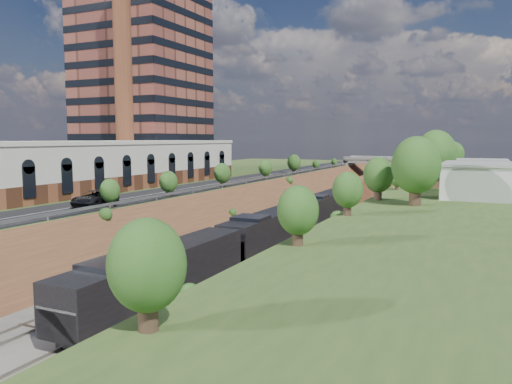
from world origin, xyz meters
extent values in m
cube|color=#375422|center=(-33.00, 60.00, 2.50)|extent=(44.00, 180.00, 5.00)
cube|color=brown|center=(-11.00, 60.00, 0.00)|extent=(10.00, 180.00, 10.00)
cube|color=brown|center=(11.00, 60.00, 0.00)|extent=(10.00, 180.00, 10.00)
cube|color=gray|center=(-2.60, 60.00, 0.09)|extent=(1.58, 180.00, 0.18)
cube|color=gray|center=(2.60, 60.00, 0.09)|extent=(1.58, 180.00, 0.18)
cube|color=black|center=(-15.50, 60.00, 5.05)|extent=(8.00, 180.00, 0.10)
cube|color=#99999E|center=(-11.40, 60.00, 5.55)|extent=(0.06, 171.00, 0.30)
cube|color=brown|center=(-28.00, 38.00, 6.10)|extent=(14.00, 62.00, 2.20)
cube|color=beige|center=(-28.00, 38.00, 9.35)|extent=(14.00, 62.00, 4.30)
cube|color=beige|center=(-28.00, 38.00, 11.75)|extent=(14.30, 62.30, 0.50)
cube|color=brown|center=(-44.00, 72.00, 27.00)|extent=(22.00, 22.00, 44.00)
cylinder|color=brown|center=(-36.00, 56.00, 25.00)|extent=(3.20, 3.20, 40.00)
cube|color=gray|center=(-11.50, 122.00, 3.10)|extent=(1.50, 8.00, 6.20)
cube|color=gray|center=(11.50, 122.00, 3.10)|extent=(1.50, 8.00, 6.20)
cube|color=gray|center=(0.00, 122.00, 6.20)|extent=(24.00, 8.00, 1.00)
cube|color=gray|center=(0.00, 118.00, 7.00)|extent=(24.00, 0.30, 0.80)
cube|color=gray|center=(0.00, 126.00, 7.00)|extent=(24.00, 0.30, 0.80)
cube|color=silver|center=(23.50, 52.00, 7.00)|extent=(9.00, 12.00, 4.00)
cube|color=silver|center=(23.00, 74.00, 6.80)|extent=(8.00, 10.00, 3.60)
cylinder|color=#473323|center=(17.00, 40.00, 6.31)|extent=(1.30, 1.30, 2.62)
ellipsoid|color=#355D21|center=(17.00, 40.00, 9.46)|extent=(5.25, 5.25, 6.30)
cylinder|color=#473323|center=(-11.80, 20.00, 5.61)|extent=(0.66, 0.66, 1.22)
ellipsoid|color=#355D21|center=(-11.80, 20.00, 7.08)|extent=(2.45, 2.45, 2.94)
cube|color=black|center=(2.60, 6.04, 0.45)|extent=(2.40, 4.00, 0.90)
cube|color=black|center=(2.60, 12.90, 2.55)|extent=(3.29, 19.73, 3.30)
cube|color=black|center=(2.60, 4.54, 1.80)|extent=(3.02, 3.00, 1.80)
cube|color=silver|center=(2.60, 4.54, 2.80)|extent=(3.02, 3.00, 0.15)
cube|color=black|center=(2.60, 7.54, 4.10)|extent=(3.22, 3.10, 0.90)
cube|color=black|center=(2.60, 33.63, 2.55)|extent=(3.29, 19.73, 3.30)
cube|color=black|center=(2.60, 54.35, 2.55)|extent=(3.29, 19.73, 3.30)
cube|color=brown|center=(2.60, 108.81, 2.87)|extent=(3.29, 87.19, 3.95)
imported|color=black|center=(-14.09, 24.31, 5.94)|extent=(3.73, 6.41, 1.68)
camera|label=1|loc=(24.07, -16.60, 12.33)|focal=35.00mm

